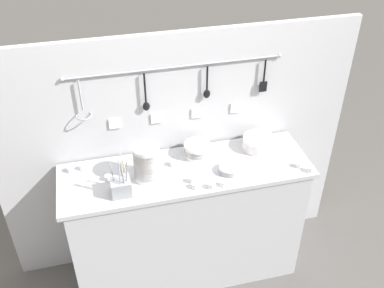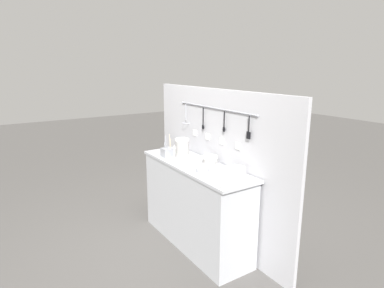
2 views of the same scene
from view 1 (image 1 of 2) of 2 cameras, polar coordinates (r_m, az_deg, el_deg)
name	(u,v)px [view 1 (image 1 of 2)]	position (r m, az deg, el deg)	size (l,w,h in m)	color
ground_plane	(187,268)	(3.49, -0.62, -15.48)	(20.00, 20.00, 0.00)	#514F4C
counter	(187,223)	(3.13, -0.68, -10.02)	(1.58, 0.49, 0.95)	#ADAFB5
back_wall	(177,153)	(3.07, -1.93, -1.18)	(2.38, 0.11, 1.74)	#B2B2B7
bowl_stack_wide_centre	(197,150)	(2.90, 0.64, -0.73)	(0.17, 0.17, 0.09)	white
bowl_stack_nested_right	(147,163)	(2.69, -5.77, -2.36)	(0.16, 0.16, 0.23)	white
plate_stack	(259,143)	(3.00, 8.48, 0.15)	(0.21, 0.21, 0.08)	white
steel_mixing_bowl	(229,169)	(2.79, 4.77, -3.22)	(0.13, 0.13, 0.04)	#93969E
cutlery_caddy	(121,186)	(2.64, -9.00, -5.31)	(0.12, 0.12, 0.27)	#93969E
cup_centre	(196,186)	(2.66, 0.47, -5.33)	(0.04, 0.04, 0.04)	white
cup_beside_plates	(192,180)	(2.71, 0.01, -4.55)	(0.04, 0.04, 0.04)	white
cup_back_left	(83,167)	(2.88, -13.64, -2.89)	(0.04, 0.04, 0.04)	white
cup_front_left	(212,185)	(2.67, 2.55, -5.29)	(0.04, 0.04, 0.04)	white
cup_by_caddy	(300,165)	(2.90, 13.51, -2.58)	(0.04, 0.04, 0.04)	white
cup_front_right	(108,178)	(2.77, -10.59, -4.24)	(0.04, 0.04, 0.04)	white
cup_mid_row	(224,184)	(2.69, 4.04, -5.04)	(0.04, 0.04, 0.04)	white
cup_edge_near	(173,163)	(2.83, -2.40, -2.46)	(0.04, 0.04, 0.04)	white
cup_edge_far	(70,169)	(2.88, -15.20, -3.12)	(0.04, 0.04, 0.04)	white
cup_back_right	(311,169)	(2.88, 14.83, -3.12)	(0.04, 0.04, 0.04)	white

